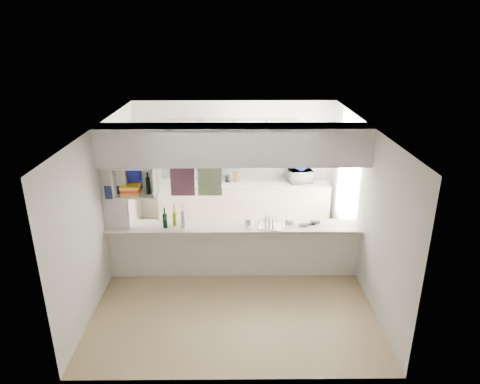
{
  "coord_description": "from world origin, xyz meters",
  "views": [
    {
      "loc": [
        0.05,
        -6.42,
        3.99
      ],
      "look_at": [
        0.1,
        0.5,
        1.32
      ],
      "focal_mm": 32.0,
      "sensor_mm": 36.0,
      "label": 1
    }
  ],
  "objects_px": {
    "dish_rack": "(272,222)",
    "microwave": "(300,176)",
    "bowl": "(300,168)",
    "wine_bottles": "(175,219)"
  },
  "relations": [
    {
      "from": "microwave",
      "to": "dish_rack",
      "type": "height_order",
      "value": "microwave"
    },
    {
      "from": "microwave",
      "to": "bowl",
      "type": "relative_size",
      "value": 1.78
    },
    {
      "from": "bowl",
      "to": "wine_bottles",
      "type": "distance_m",
      "value": 3.22
    },
    {
      "from": "bowl",
      "to": "microwave",
      "type": "bearing_deg",
      "value": -63.44
    },
    {
      "from": "bowl",
      "to": "dish_rack",
      "type": "height_order",
      "value": "bowl"
    },
    {
      "from": "bowl",
      "to": "dish_rack",
      "type": "distance_m",
      "value": 2.34
    },
    {
      "from": "dish_rack",
      "to": "bowl",
      "type": "bearing_deg",
      "value": 86.34
    },
    {
      "from": "bowl",
      "to": "wine_bottles",
      "type": "xyz_separation_m",
      "value": [
        -2.36,
        -2.18,
        -0.17
      ]
    },
    {
      "from": "dish_rack",
      "to": "microwave",
      "type": "bearing_deg",
      "value": 85.91
    },
    {
      "from": "microwave",
      "to": "dish_rack",
      "type": "xyz_separation_m",
      "value": [
        -0.77,
        -2.18,
        -0.05
      ]
    }
  ]
}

